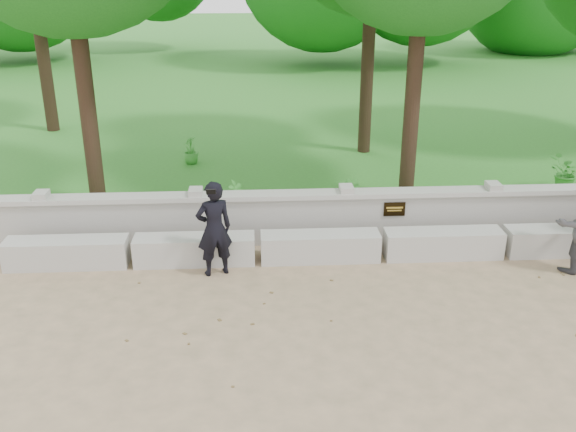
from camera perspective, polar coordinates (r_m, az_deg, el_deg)
name	(u,v)px	position (r m, az deg, el deg)	size (l,w,h in m)	color
ground	(408,319)	(8.92, 10.63, -8.99)	(80.00, 80.00, 0.00)	tan
lawn	(312,97)	(21.93, 2.17, 10.51)	(40.00, 22.00, 0.25)	#307027
concrete_bench	(382,245)	(10.45, 8.34, -2.57)	(11.90, 0.45, 0.45)	#ADABA3
parapet_wall	(375,215)	(10.98, 7.71, 0.09)	(12.50, 0.35, 0.90)	#A2A199
man_main	(214,229)	(9.68, -6.58, -1.13)	(0.63, 0.59, 1.50)	black
shrub_a	(237,197)	(11.40, -4.60, 1.66)	(0.34, 0.23, 0.65)	#378B2F
shrub_b	(352,196)	(11.54, 5.68, 1.80)	(0.34, 0.27, 0.62)	#378B2F
shrub_c	(565,173)	(13.70, 23.41, 3.50)	(0.62, 0.54, 0.69)	#378B2F
shrub_d	(191,150)	(14.42, -8.65, 5.83)	(0.35, 0.31, 0.62)	#378B2F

